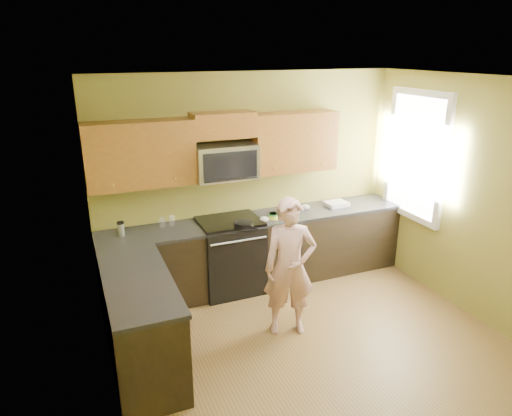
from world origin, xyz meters
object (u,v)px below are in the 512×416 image
microwave (225,178)px  butter_tub (273,219)px  stove (230,255)px  woman (290,267)px  frying_pan (244,226)px  travel_mug (122,236)px

microwave → butter_tub: (0.55, -0.22, -0.53)m
stove → woman: size_ratio=0.62×
woman → frying_pan: (-0.19, 0.87, 0.19)m
woman → stove: bearing=122.0°
microwave → woman: bearing=-77.4°
travel_mug → microwave: bearing=3.2°
stove → microwave: (0.00, 0.12, 0.97)m
butter_tub → travel_mug: (-1.84, 0.15, -0.00)m
stove → frying_pan: 0.55m
microwave → butter_tub: microwave is taller
stove → microwave: bearing=90.0°
stove → microwave: 0.98m
stove → frying_pan: (0.09, -0.26, 0.47)m
butter_tub → travel_mug: 1.85m
woman → frying_pan: 0.91m
microwave → frying_pan: (0.09, -0.38, -0.50)m
woman → butter_tub: size_ratio=12.11×
microwave → travel_mug: size_ratio=4.44×
stove → travel_mug: bearing=177.6°
woman → butter_tub: woman is taller
stove → microwave: size_ratio=1.25×
frying_pan → travel_mug: travel_mug is taller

